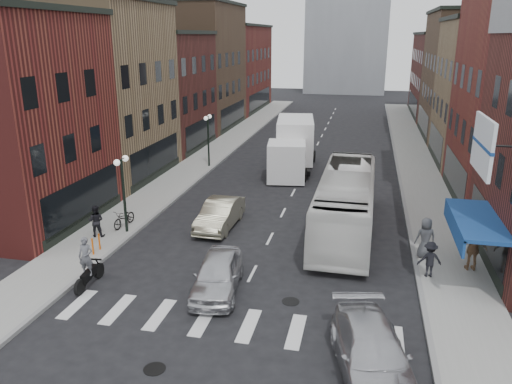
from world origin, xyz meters
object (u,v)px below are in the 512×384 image
transit_bus (346,202)px  curb_car (372,354)px  bike_rack (96,244)px  motorcycle_rider (87,264)px  streetlamp_far (208,131)px  sedan_left_near (217,274)px  sedan_left_far (220,214)px  billboard_sign (485,147)px  streetlamp_near (123,180)px  ped_left_solo (96,221)px  parked_bicycle (124,218)px  box_truck (293,147)px  ped_right_b (473,249)px  ped_right_a (430,259)px  ped_right_c (425,238)px

transit_bus → curb_car: size_ratio=2.26×
bike_rack → motorcycle_rider: 3.21m
streetlamp_far → sedan_left_near: size_ratio=0.93×
sedan_left_far → billboard_sign: bearing=-23.9°
streetlamp_near → ped_left_solo: size_ratio=2.50×
streetlamp_near → transit_bus: streetlamp_near is taller
motorcycle_rider → transit_bus: (9.95, 8.50, 0.59)m
billboard_sign → parked_bicycle: 17.82m
streetlamp_far → sedan_left_far: (4.47, -12.00, -2.16)m
streetlamp_near → billboard_sign: bearing=-12.3°
transit_bus → sedan_left_near: size_ratio=2.64×
transit_bus → box_truck: bearing=112.2°
sedan_left_near → ped_right_b: bearing=13.9°
parked_bicycle → ped_right_a: ped_right_a is taller
parked_bicycle → ped_right_a: 15.46m
ped_left_solo → ped_right_a: ped_left_solo is taller
motorcycle_rider → streetlamp_near: bearing=94.1°
motorcycle_rider → ped_left_solo: motorcycle_rider is taller
streetlamp_far → curb_car: (12.46, -22.81, -2.17)m
sedan_left_near → ped_left_solo: 8.50m
streetlamp_far → bike_rack: bearing=-90.7°
box_truck → curb_car: 24.05m
sedan_left_far → ped_left_solo: 6.36m
parked_bicycle → ped_right_a: size_ratio=1.14×
bike_rack → ped_right_c: bearing=10.7°
curb_car → parked_bicycle: 16.00m
streetlamp_far → ped_right_b: 22.39m
curb_car → bike_rack: bearing=141.7°
bike_rack → ped_right_c: size_ratio=0.42×
ped_left_solo → sedan_left_near: bearing=142.0°
bike_rack → parked_bicycle: size_ratio=0.45×
sedan_left_near → ped_left_solo: size_ratio=2.68×
bike_rack → parked_bicycle: bearing=94.2°
sedan_left_near → sedan_left_far: bearing=98.5°
billboard_sign → transit_bus: (-4.94, 6.40, -4.52)m
motorcycle_rider → parked_bicycle: (-1.55, 6.25, -0.41)m
billboard_sign → ped_right_c: size_ratio=1.96×
billboard_sign → sedan_left_far: 13.85m
curb_car → parked_bicycle: size_ratio=2.88×
parked_bicycle → ped_left_solo: (-0.73, -1.57, 0.35)m
ped_right_c → bike_rack: bearing=-3.6°
ped_left_solo → sedan_left_far: bearing=-163.5°
billboard_sign → ped_left_solo: bearing=171.4°
curb_car → ped_right_b: size_ratio=2.67×
bike_rack → motorcycle_rider: bearing=-65.8°
streetlamp_near → transit_bus: bearing=14.7°
ped_right_c → transit_bus: bearing=-50.7°
box_truck → ped_right_b: bearing=-64.1°
ped_right_c → streetlamp_near: bearing=-13.8°
streetlamp_near → transit_bus: (11.05, 2.90, -1.30)m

